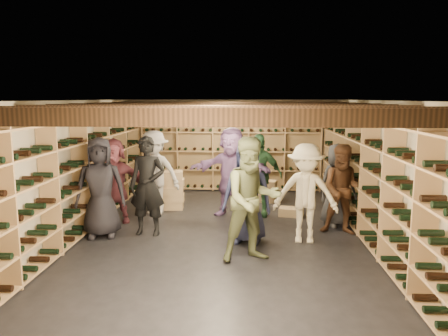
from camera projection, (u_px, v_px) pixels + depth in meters
name	position (u px, v px, depth m)	size (l,w,h in m)	color
ground	(222.00, 234.00, 7.94)	(8.00, 8.00, 0.00)	black
walls	(222.00, 169.00, 7.75)	(5.52, 8.02, 2.40)	tan
ceiling	(222.00, 100.00, 7.56)	(5.50, 8.00, 0.01)	beige
ceiling_joists	(222.00, 109.00, 7.58)	(5.40, 7.12, 0.18)	black
wine_rack_left	(81.00, 174.00, 7.91)	(0.32, 7.50, 2.15)	tan
wine_rack_right	(368.00, 177.00, 7.62)	(0.32, 7.50, 2.15)	tan
wine_rack_back	(231.00, 150.00, 11.54)	(4.70, 0.30, 2.15)	tan
crate_stack_left	(172.00, 190.00, 9.63)	(0.53, 0.38, 0.85)	tan
crate_stack_right	(265.00, 191.00, 10.38)	(0.56, 0.44, 0.51)	tan
crate_loose	(291.00, 212.00, 9.13)	(0.50, 0.33, 0.17)	tan
person_0	(100.00, 187.00, 7.66)	(0.87, 0.56, 1.78)	black
person_1	(147.00, 186.00, 7.78)	(0.65, 0.43, 1.78)	black
person_2	(252.00, 200.00, 6.51)	(0.91, 0.71, 1.88)	#5B633C
person_3	(306.00, 193.00, 7.38)	(1.09, 0.63, 1.69)	beige
person_5	(114.00, 180.00, 8.59)	(1.55, 0.49, 1.67)	brown
person_6	(247.00, 193.00, 7.37)	(0.83, 0.54, 1.70)	#24294A
person_8	(344.00, 190.00, 7.81)	(0.79, 0.62, 1.63)	#492B18
person_9	(154.00, 173.00, 9.17)	(1.14, 0.66, 1.77)	#A9A39C
person_10	(258.00, 175.00, 9.05)	(1.01, 0.42, 1.72)	#295430
person_11	(231.00, 171.00, 9.07)	(1.73, 0.55, 1.86)	#865F99
person_12	(338.00, 185.00, 8.36)	(0.78, 0.51, 1.59)	#2E2F33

